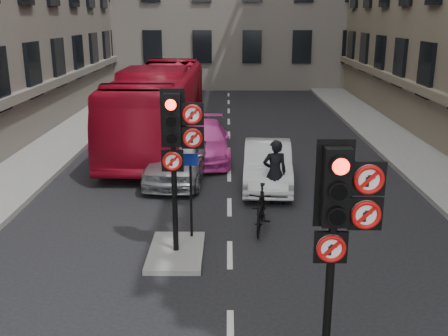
{
  "coord_description": "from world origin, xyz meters",
  "views": [
    {
      "loc": [
        -0.05,
        -5.68,
        5.18
      ],
      "look_at": [
        -0.12,
        3.05,
        2.6
      ],
      "focal_mm": 42.0,
      "sensor_mm": 36.0,
      "label": 1
    }
  ],
  "objects_px": {
    "car_silver": "(179,157)",
    "info_sign": "(191,184)",
    "signal_far": "(177,137)",
    "car_white": "(267,164)",
    "signal_near": "(340,212)",
    "car_pink": "(204,141)",
    "motorcycle": "(261,208)",
    "motorcyclist": "(275,173)",
    "bus_red": "(160,106)"
  },
  "relations": [
    {
      "from": "signal_far",
      "to": "motorcycle",
      "type": "bearing_deg",
      "value": 37.79
    },
    {
      "from": "signal_far",
      "to": "car_white",
      "type": "height_order",
      "value": "signal_far"
    },
    {
      "from": "motorcyclist",
      "to": "car_silver",
      "type": "bearing_deg",
      "value": -46.66
    },
    {
      "from": "car_silver",
      "to": "info_sign",
      "type": "bearing_deg",
      "value": -76.27
    },
    {
      "from": "car_pink",
      "to": "bus_red",
      "type": "distance_m",
      "value": 2.96
    },
    {
      "from": "signal_far",
      "to": "bus_red",
      "type": "xyz_separation_m",
      "value": [
        -1.68,
        10.21,
        -1.1
      ]
    },
    {
      "from": "car_white",
      "to": "motorcycle",
      "type": "relative_size",
      "value": 2.23
    },
    {
      "from": "car_white",
      "to": "motorcycle",
      "type": "xyz_separation_m",
      "value": [
        -0.41,
        -3.52,
        -0.12
      ]
    },
    {
      "from": "signal_far",
      "to": "car_silver",
      "type": "bearing_deg",
      "value": 95.23
    },
    {
      "from": "car_white",
      "to": "bus_red",
      "type": "relative_size",
      "value": 0.36
    },
    {
      "from": "car_pink",
      "to": "motorcycle",
      "type": "relative_size",
      "value": 2.5
    },
    {
      "from": "car_white",
      "to": "motorcycle",
      "type": "bearing_deg",
      "value": -93.45
    },
    {
      "from": "signal_far",
      "to": "info_sign",
      "type": "xyz_separation_m",
      "value": [
        0.21,
        0.74,
        -1.27
      ]
    },
    {
      "from": "signal_far",
      "to": "bus_red",
      "type": "distance_m",
      "value": 10.41
    },
    {
      "from": "car_pink",
      "to": "info_sign",
      "type": "bearing_deg",
      "value": -92.55
    },
    {
      "from": "car_pink",
      "to": "motorcycle",
      "type": "height_order",
      "value": "car_pink"
    },
    {
      "from": "motorcycle",
      "to": "car_silver",
      "type": "bearing_deg",
      "value": 128.6
    },
    {
      "from": "signal_near",
      "to": "bus_red",
      "type": "relative_size",
      "value": 0.31
    },
    {
      "from": "car_white",
      "to": "bus_red",
      "type": "height_order",
      "value": "bus_red"
    },
    {
      "from": "signal_far",
      "to": "motorcycle",
      "type": "relative_size",
      "value": 1.95
    },
    {
      "from": "motorcycle",
      "to": "bus_red",
      "type": "bearing_deg",
      "value": 120.59
    },
    {
      "from": "car_silver",
      "to": "motorcyclist",
      "type": "bearing_deg",
      "value": -33.69
    },
    {
      "from": "motorcycle",
      "to": "motorcyclist",
      "type": "bearing_deg",
      "value": 83.21
    },
    {
      "from": "bus_red",
      "to": "motorcycle",
      "type": "bearing_deg",
      "value": -66.75
    },
    {
      "from": "signal_far",
      "to": "motorcycle",
      "type": "xyz_separation_m",
      "value": [
        1.89,
        1.46,
        -2.15
      ]
    },
    {
      "from": "car_silver",
      "to": "bus_red",
      "type": "distance_m",
      "value": 4.85
    },
    {
      "from": "bus_red",
      "to": "motorcycle",
      "type": "distance_m",
      "value": 9.5
    },
    {
      "from": "car_silver",
      "to": "signal_far",
      "type": "bearing_deg",
      "value": -79.56
    },
    {
      "from": "signal_far",
      "to": "info_sign",
      "type": "relative_size",
      "value": 1.76
    },
    {
      "from": "signal_near",
      "to": "info_sign",
      "type": "bearing_deg",
      "value": 116.72
    },
    {
      "from": "bus_red",
      "to": "motorcyclist",
      "type": "height_order",
      "value": "bus_red"
    },
    {
      "from": "signal_near",
      "to": "motorcycle",
      "type": "distance_m",
      "value": 5.87
    },
    {
      "from": "car_white",
      "to": "bus_red",
      "type": "xyz_separation_m",
      "value": [
        -3.99,
        5.23,
        0.93
      ]
    },
    {
      "from": "car_silver",
      "to": "car_white",
      "type": "distance_m",
      "value": 2.88
    },
    {
      "from": "car_pink",
      "to": "info_sign",
      "type": "relative_size",
      "value": 2.26
    },
    {
      "from": "car_pink",
      "to": "info_sign",
      "type": "xyz_separation_m",
      "value": [
        0.04,
        -7.36,
        0.77
      ]
    },
    {
      "from": "car_silver",
      "to": "bus_red",
      "type": "height_order",
      "value": "bus_red"
    },
    {
      "from": "motorcyclist",
      "to": "bus_red",
      "type": "bearing_deg",
      "value": -67.49
    },
    {
      "from": "signal_near",
      "to": "car_white",
      "type": "relative_size",
      "value": 0.87
    },
    {
      "from": "car_silver",
      "to": "motorcyclist",
      "type": "xyz_separation_m",
      "value": [
        2.88,
        -2.33,
        0.2
      ]
    },
    {
      "from": "signal_near",
      "to": "signal_far",
      "type": "height_order",
      "value": "signal_far"
    },
    {
      "from": "car_white",
      "to": "motorcyclist",
      "type": "distance_m",
      "value": 1.75
    },
    {
      "from": "bus_red",
      "to": "info_sign",
      "type": "bearing_deg",
      "value": -77.64
    },
    {
      "from": "motorcycle",
      "to": "car_pink",
      "type": "bearing_deg",
      "value": 112.87
    },
    {
      "from": "car_white",
      "to": "car_pink",
      "type": "xyz_separation_m",
      "value": [
        -2.13,
        3.12,
        -0.01
      ]
    },
    {
      "from": "signal_near",
      "to": "motorcycle",
      "type": "relative_size",
      "value": 1.95
    },
    {
      "from": "car_silver",
      "to": "motorcycle",
      "type": "distance_m",
      "value": 4.77
    },
    {
      "from": "car_silver",
      "to": "car_white",
      "type": "height_order",
      "value": "car_silver"
    },
    {
      "from": "bus_red",
      "to": "car_white",
      "type": "bearing_deg",
      "value": -51.65
    },
    {
      "from": "motorcyclist",
      "to": "car_pink",
      "type": "bearing_deg",
      "value": -73.32
    }
  ]
}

